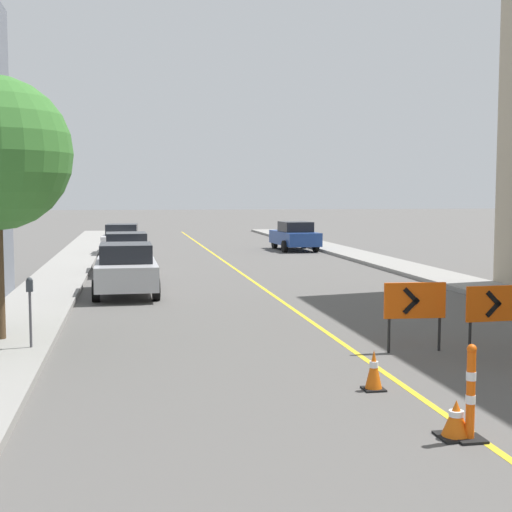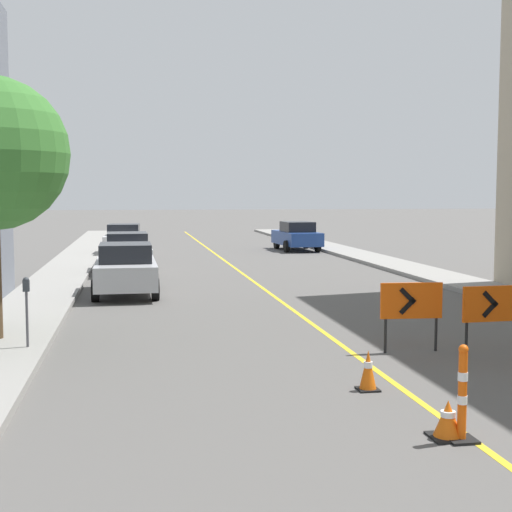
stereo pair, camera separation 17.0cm
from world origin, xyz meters
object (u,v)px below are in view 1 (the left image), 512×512
at_px(parked_car_curb_far, 122,239).
at_px(delineator_post_rear, 470,399).
at_px(arrow_barricade_primary, 415,303).
at_px(parked_car_curb_mid, 126,252).
at_px(traffic_cone_fourth, 456,419).
at_px(traffic_cone_fifth, 374,370).
at_px(parking_meter_far_curb, 30,298).
at_px(arrow_barricade_secondary, 497,306).
at_px(parked_car_opposite_side, 295,236).
at_px(parked_car_curb_near, 126,269).

bearing_deg(parked_car_curb_far, delineator_post_rear, -78.17).
distance_m(arrow_barricade_primary, parked_car_curb_mid, 16.34).
distance_m(traffic_cone_fourth, traffic_cone_fifth, 2.31).
height_order(traffic_cone_fourth, parking_meter_far_curb, parking_meter_far_curb).
xyz_separation_m(parked_car_curb_far, parking_meter_far_curb, (-1.54, -22.80, 0.31)).
relative_size(delineator_post_rear, parked_car_curb_mid, 0.28).
bearing_deg(parked_car_curb_mid, traffic_cone_fifth, -79.33).
height_order(delineator_post_rear, arrow_barricade_secondary, arrow_barricade_secondary).
distance_m(arrow_barricade_secondary, parked_car_opposite_side, 25.86).
height_order(parked_car_curb_far, parked_car_opposite_side, same).
xyz_separation_m(arrow_barricade_primary, arrow_barricade_secondary, (1.44, -0.53, -0.01)).
distance_m(parked_car_curb_mid, parking_meter_far_curb, 14.46).
distance_m(traffic_cone_fourth, parked_car_opposite_side, 30.43).
height_order(arrow_barricade_primary, parked_car_opposite_side, parked_car_opposite_side).
bearing_deg(parked_car_curb_mid, parking_meter_far_curb, -98.58).
xyz_separation_m(traffic_cone_fifth, parking_meter_far_curb, (-5.63, 3.49, 0.79)).
height_order(traffic_cone_fourth, parked_car_opposite_side, parked_car_opposite_side).
distance_m(delineator_post_rear, parked_car_curb_far, 29.06).
distance_m(arrow_barricade_secondary, parked_car_curb_mid, 17.37).
relative_size(traffic_cone_fourth, arrow_barricade_primary, 0.36).
relative_size(traffic_cone_fifth, delineator_post_rear, 0.52).
relative_size(traffic_cone_fourth, parking_meter_far_curb, 0.36).
xyz_separation_m(parked_car_curb_near, parked_car_curb_mid, (-0.01, 6.33, 0.00)).
bearing_deg(delineator_post_rear, arrow_barricade_secondary, 57.85).
bearing_deg(traffic_cone_fifth, parking_meter_far_curb, 148.20).
relative_size(delineator_post_rear, parked_car_opposite_side, 0.28).
distance_m(parked_car_opposite_side, parking_meter_far_curb, 26.56).
relative_size(delineator_post_rear, parked_car_curb_near, 0.28).
bearing_deg(delineator_post_rear, traffic_cone_fifth, 99.40).
relative_size(parked_car_curb_mid, parked_car_opposite_side, 0.99).
xyz_separation_m(traffic_cone_fourth, parked_car_curb_far, (-4.37, 28.59, 0.56)).
relative_size(traffic_cone_fifth, parked_car_curb_mid, 0.15).
bearing_deg(parked_car_opposite_side, parking_meter_far_curb, -117.43).
height_order(traffic_cone_fifth, parked_car_opposite_side, parked_car_opposite_side).
height_order(traffic_cone_fourth, parked_car_curb_near, parked_car_curb_near).
distance_m(parked_car_curb_mid, parked_car_curb_far, 8.45).
xyz_separation_m(arrow_barricade_secondary, parked_car_curb_near, (-7.00, 9.57, -0.15)).
bearing_deg(delineator_post_rear, parked_car_opposite_side, 80.85).
bearing_deg(traffic_cone_fourth, parked_car_curb_far, 98.69).
xyz_separation_m(parked_car_curb_near, parked_car_curb_far, (-0.24, 14.78, 0.00)).
bearing_deg(parking_meter_far_curb, parked_car_curb_far, 86.13).
distance_m(delineator_post_rear, parked_car_opposite_side, 30.53).
height_order(arrow_barricade_secondary, parked_car_curb_near, parked_car_curb_near).
bearing_deg(parked_car_curb_near, parked_car_curb_mid, 89.45).
relative_size(traffic_cone_fourth, arrow_barricade_secondary, 0.36).
xyz_separation_m(arrow_barricade_primary, parking_meter_far_curb, (-7.34, 1.01, 0.14)).
bearing_deg(parked_car_curb_near, arrow_barricade_secondary, -54.39).
xyz_separation_m(arrow_barricade_primary, parked_car_curb_near, (-5.56, 9.03, -0.16)).
relative_size(traffic_cone_fourth, parked_car_curb_mid, 0.11).
height_order(traffic_cone_fourth, parked_car_curb_mid, parked_car_curb_mid).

